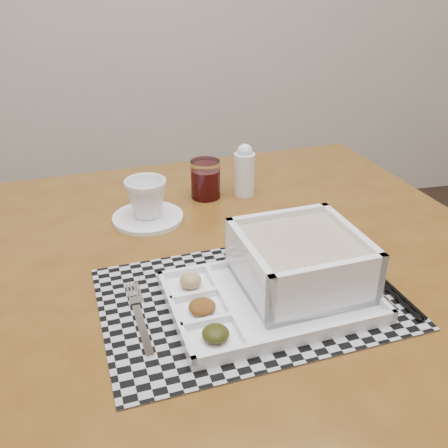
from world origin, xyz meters
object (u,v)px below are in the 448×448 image
(juice_glass, at_px, (206,181))
(cup, at_px, (146,198))
(creamer_bottle, at_px, (244,171))
(dining_table, at_px, (233,300))
(serving_tray, at_px, (292,271))

(juice_glass, bearing_deg, cup, -147.49)
(creamer_bottle, bearing_deg, dining_table, -107.58)
(dining_table, relative_size, serving_tray, 3.42)
(serving_tray, bearing_deg, juice_glass, 99.96)
(juice_glass, bearing_deg, serving_tray, -80.04)
(dining_table, xyz_separation_m, serving_tray, (0.07, -0.11, 0.12))
(serving_tray, bearing_deg, dining_table, 123.94)
(creamer_bottle, bearing_deg, serving_tray, -92.92)
(dining_table, distance_m, creamer_bottle, 0.34)
(cup, bearing_deg, dining_table, -48.08)
(juice_glass, relative_size, creamer_bottle, 0.72)
(serving_tray, height_order, creamer_bottle, creamer_bottle)
(dining_table, height_order, creamer_bottle, creamer_bottle)
(dining_table, xyz_separation_m, creamer_bottle, (0.09, 0.29, 0.14))
(dining_table, height_order, juice_glass, juice_glass)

